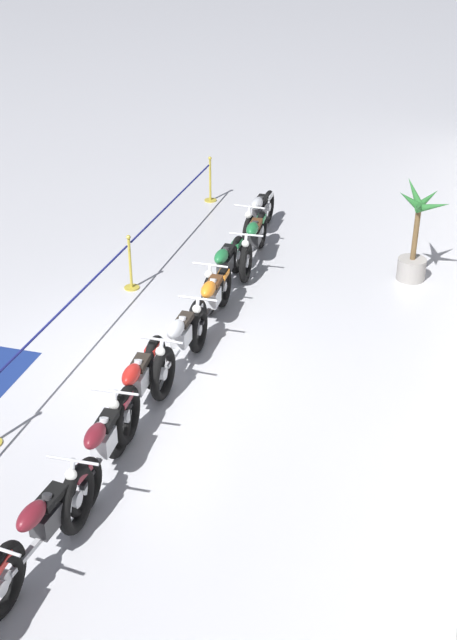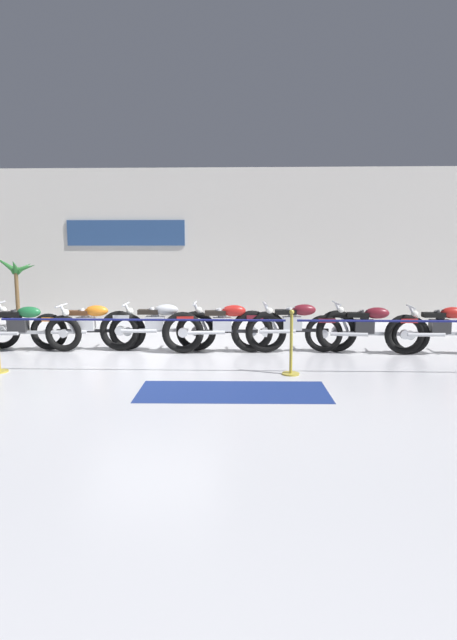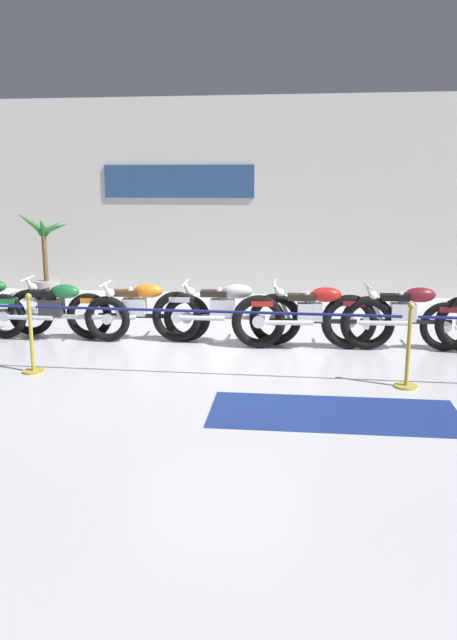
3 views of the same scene
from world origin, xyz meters
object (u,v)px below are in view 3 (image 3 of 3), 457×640
object	(u,v)px
motorcycle_green_2	(56,311)
potted_palm_left_of_row	(46,265)
motorcycle_maroon_6	(407,318)
stanchion_mid_left	(32,346)
motorcycle_orange_3	(138,311)
stanchion_far_left	(86,317)
motorcycle_red_5	(313,317)
floor_banner	(334,413)
motorcycle_silver_4	(226,313)
stanchion_mid_right	(408,359)

from	to	relation	value
motorcycle_green_2	potted_palm_left_of_row	world-z (taller)	potted_palm_left_of_row
motorcycle_maroon_6	potted_palm_left_of_row	xyz separation A→B (m)	(-6.89, 3.09, 0.25)
motorcycle_maroon_6	stanchion_mid_left	xyz separation A→B (m)	(-5.01, -1.76, -0.13)
motorcycle_orange_3	stanchion_far_left	distance (m)	1.87
motorcycle_green_2	stanchion_far_left	distance (m)	2.02
motorcycle_green_2	stanchion_far_left	size ratio (longest dim) A/B	0.17
motorcycle_maroon_6	stanchion_far_left	bearing A→B (deg)	-157.51
motorcycle_green_2	motorcycle_red_5	size ratio (longest dim) A/B	0.99
potted_palm_left_of_row	stanchion_mid_left	world-z (taller)	potted_palm_left_of_row
floor_banner	motorcycle_silver_4	bearing A→B (deg)	117.78
motorcycle_silver_4	floor_banner	xyz separation A→B (m)	(1.55, -2.81, -0.48)
motorcycle_orange_3	stanchion_far_left	world-z (taller)	stanchion_far_left
motorcycle_orange_3	floor_banner	bearing A→B (deg)	-44.00
motorcycle_silver_4	potted_palm_left_of_row	bearing A→B (deg)	144.00
stanchion_mid_left	stanchion_far_left	bearing A→B (deg)	0.00
motorcycle_silver_4	motorcycle_orange_3	bearing A→B (deg)	178.53
motorcycle_red_5	motorcycle_maroon_6	distance (m)	1.37
motorcycle_orange_3	floor_banner	size ratio (longest dim) A/B	0.86
stanchion_mid_left	floor_banner	distance (m)	4.02
potted_palm_left_of_row	stanchion_mid_left	xyz separation A→B (m)	(1.88, -4.86, -0.38)
stanchion_mid_left	stanchion_mid_right	xyz separation A→B (m)	(4.78, 0.00, 0.00)
potted_palm_left_of_row	stanchion_mid_left	size ratio (longest dim) A/B	1.80
motorcycle_orange_3	motorcycle_silver_4	world-z (taller)	motorcycle_silver_4
motorcycle_silver_4	potted_palm_left_of_row	xyz separation A→B (m)	(-4.20, 3.05, 0.25)
motorcycle_silver_4	stanchion_mid_left	world-z (taller)	stanchion_mid_left
motorcycle_orange_3	stanchion_mid_right	size ratio (longest dim) A/B	2.18
motorcycle_maroon_6	floor_banner	bearing A→B (deg)	-112.33
stanchion_mid_right	floor_banner	size ratio (longest dim) A/B	0.39
potted_palm_left_of_row	stanchion_mid_right	world-z (taller)	potted_palm_left_of_row
motorcycle_red_5	stanchion_far_left	bearing A→B (deg)	-150.36
motorcycle_maroon_6	stanchion_mid_right	size ratio (longest dim) A/B	2.36
stanchion_far_left	stanchion_mid_left	size ratio (longest dim) A/B	13.17
motorcycle_red_5	motorcycle_green_2	bearing A→B (deg)	179.80
floor_banner	stanchion_mid_right	bearing A→B (deg)	47.07
motorcycle_maroon_6	stanchion_far_left	world-z (taller)	stanchion_far_left
motorcycle_silver_4	stanchion_mid_left	distance (m)	2.94
motorcycle_silver_4	floor_banner	world-z (taller)	motorcycle_silver_4
motorcycle_orange_3	potted_palm_left_of_row	distance (m)	4.13
stanchion_mid_right	motorcycle_red_5	bearing A→B (deg)	124.37
stanchion_mid_left	floor_banner	xyz separation A→B (m)	(3.87, -1.01, -0.35)
motorcycle_orange_3	potted_palm_left_of_row	size ratio (longest dim) A/B	1.21
motorcycle_maroon_6	floor_banner	xyz separation A→B (m)	(-1.14, -2.77, -0.48)
motorcycle_red_5	stanchion_mid_right	xyz separation A→B (m)	(1.13, -1.65, -0.13)
motorcycle_maroon_6	potted_palm_left_of_row	size ratio (longest dim) A/B	1.31
motorcycle_green_2	stanchion_mid_right	distance (m)	5.40
motorcycle_green_2	motorcycle_silver_4	distance (m)	2.68
motorcycle_orange_3	motorcycle_red_5	distance (m)	2.73
stanchion_far_left	potted_palm_left_of_row	bearing A→B (deg)	118.46
motorcycle_silver_4	stanchion_mid_right	world-z (taller)	stanchion_mid_right
stanchion_far_left	stanchion_mid_right	distance (m)	4.04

